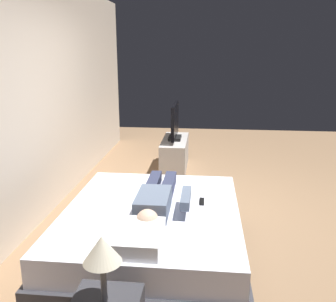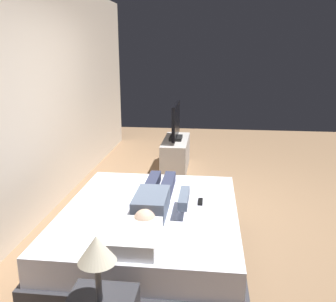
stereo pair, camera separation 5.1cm
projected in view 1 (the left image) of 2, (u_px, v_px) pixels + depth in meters
ground_plane at (206, 215)px, 4.45m from camera, size 10.00×10.00×0.00m
back_wall at (54, 93)px, 4.65m from camera, size 6.40×0.10×2.80m
bed at (152, 236)px, 3.41m from camera, size 1.94×1.63×0.54m
pillow at (139, 238)px, 2.70m from camera, size 0.48×0.34×0.12m
person at (157, 199)px, 3.34m from camera, size 1.26×0.46×0.18m
remote at (202, 201)px, 3.46m from camera, size 0.15×0.04×0.02m
tv_stand at (175, 154)px, 6.12m from camera, size 1.10×0.40×0.50m
tv at (175, 122)px, 5.98m from camera, size 0.88×0.20×0.59m
lamp at (102, 251)px, 2.04m from camera, size 0.22×0.22×0.42m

